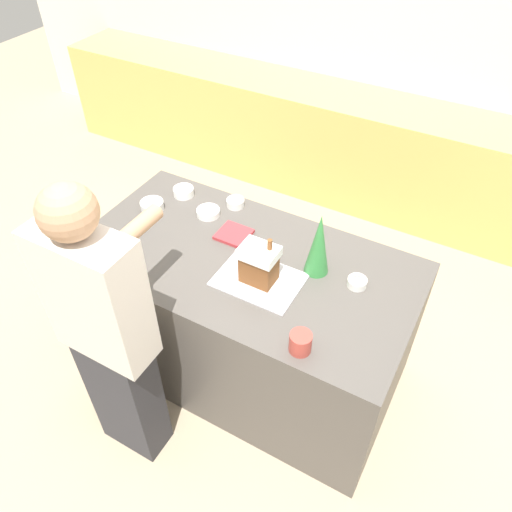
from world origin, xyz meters
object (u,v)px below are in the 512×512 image
object	(u,v)px
decorative_tree	(319,244)
cookbook	(234,234)
candy_bowl_beside_tree	(208,212)
mug	(300,342)
candy_bowl_far_left	(235,202)
person	(109,337)
candy_bowl_near_tray_right	(184,191)
baking_tray	(259,280)
candy_bowl_front_corner	(357,282)
candy_bowl_far_right	(152,205)
gingerbread_house	(259,264)

from	to	relation	value
decorative_tree	cookbook	world-z (taller)	decorative_tree
candy_bowl_beside_tree	mug	size ratio (longest dim) A/B	1.35
candy_bowl_far_left	person	size ratio (longest dim) A/B	0.06
cookbook	candy_bowl_near_tray_right	bearing A→B (deg)	158.65
baking_tray	person	bearing A→B (deg)	-124.07
person	decorative_tree	bearing A→B (deg)	52.35
candy_bowl_near_tray_right	person	world-z (taller)	person
cookbook	candy_bowl_front_corner	bearing A→B (deg)	-2.34
mug	candy_bowl_far_left	bearing A→B (deg)	135.87
candy_bowl_beside_tree	mug	world-z (taller)	mug
candy_bowl_near_tray_right	person	size ratio (longest dim) A/B	0.07
candy_bowl_far_right	mug	bearing A→B (deg)	-22.59
candy_bowl_far_left	mug	size ratio (longest dim) A/B	1.05
candy_bowl_far_left	candy_bowl_far_right	bearing A→B (deg)	-147.48
candy_bowl_front_corner	cookbook	size ratio (longest dim) A/B	0.56
candy_bowl_far_left	cookbook	world-z (taller)	candy_bowl_far_left
candy_bowl_front_corner	cookbook	world-z (taller)	candy_bowl_front_corner
cookbook	person	world-z (taller)	person
gingerbread_house	mug	xyz separation A→B (m)	(0.36, -0.28, -0.07)
mug	candy_bowl_far_right	bearing A→B (deg)	157.41
person	baking_tray	bearing A→B (deg)	55.93
baking_tray	candy_bowl_near_tray_right	xyz separation A→B (m)	(-0.75, 0.41, 0.02)
candy_bowl_beside_tree	person	size ratio (longest dim) A/B	0.08
candy_bowl_far_left	candy_bowl_far_right	size ratio (longest dim) A/B	0.77
candy_bowl_far_left	mug	world-z (taller)	mug
candy_bowl_far_right	person	size ratio (longest dim) A/B	0.08
gingerbread_house	mug	size ratio (longest dim) A/B	2.62
decorative_tree	candy_bowl_beside_tree	xyz separation A→B (m)	(-0.73, 0.12, -0.16)
gingerbread_house	candy_bowl_far_right	bearing A→B (deg)	165.71
gingerbread_house	candy_bowl_far_right	size ratio (longest dim) A/B	1.93
gingerbread_house	candy_bowl_near_tray_right	xyz separation A→B (m)	(-0.75, 0.41, -0.09)
candy_bowl_far_left	candy_bowl_beside_tree	size ratio (longest dim) A/B	0.78
gingerbread_house	candy_bowl_near_tray_right	bearing A→B (deg)	151.05
candy_bowl_front_corner	candy_bowl_beside_tree	distance (m)	0.96
mug	baking_tray	bearing A→B (deg)	141.85
candy_bowl_far_right	cookbook	distance (m)	0.54
candy_bowl_far_right	baking_tray	bearing A→B (deg)	-14.31
cookbook	decorative_tree	bearing A→B (deg)	-3.16
decorative_tree	person	xyz separation A→B (m)	(-0.65, -0.84, -0.19)
candy_bowl_beside_tree	person	xyz separation A→B (m)	(0.09, -0.95, -0.04)
candy_bowl_near_tray_right	baking_tray	bearing A→B (deg)	-28.97
decorative_tree	person	world-z (taller)	person
gingerbread_house	candy_bowl_beside_tree	xyz separation A→B (m)	(-0.51, 0.32, -0.10)
baking_tray	cookbook	world-z (taller)	cookbook
mug	gingerbread_house	bearing A→B (deg)	141.81
candy_bowl_near_tray_right	person	xyz separation A→B (m)	(0.32, -1.05, -0.04)
decorative_tree	gingerbread_house	bearing A→B (deg)	-136.73
candy_bowl_far_left	gingerbread_house	bearing A→B (deg)	-48.44
gingerbread_house	candy_bowl_front_corner	distance (m)	0.49
candy_bowl_near_tray_right	gingerbread_house	bearing A→B (deg)	-28.95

